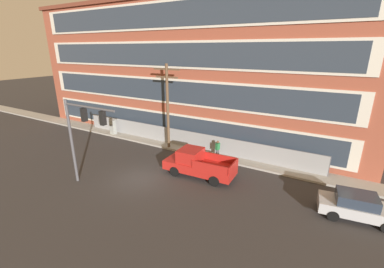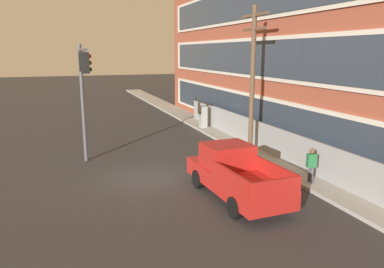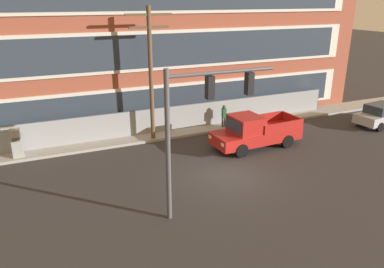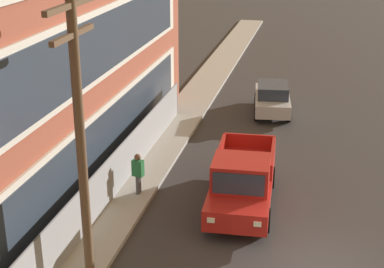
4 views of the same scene
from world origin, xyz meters
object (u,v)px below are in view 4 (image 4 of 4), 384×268
object	(u,v)px
sedan_silver	(272,98)
pedestrian_near_cabinet	(138,173)
pickup_truck_red	(242,182)
utility_pole_near_corner	(80,127)

from	to	relation	value
sedan_silver	pedestrian_near_cabinet	size ratio (longest dim) A/B	2.57
pickup_truck_red	sedan_silver	bearing A→B (deg)	-0.35
utility_pole_near_corner	pedestrian_near_cabinet	bearing A→B (deg)	2.21
sedan_silver	pedestrian_near_cabinet	world-z (taller)	pedestrian_near_cabinet
pickup_truck_red	utility_pole_near_corner	size ratio (longest dim) A/B	0.69
utility_pole_near_corner	sedan_silver	bearing A→B (deg)	-12.90
pickup_truck_red	pedestrian_near_cabinet	world-z (taller)	pickup_truck_red
sedan_silver	utility_pole_near_corner	distance (m)	16.61
pickup_truck_red	utility_pole_near_corner	world-z (taller)	utility_pole_near_corner
pickup_truck_red	pedestrian_near_cabinet	size ratio (longest dim) A/B	3.34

